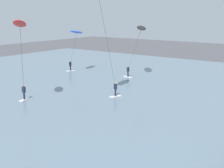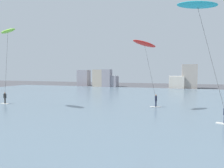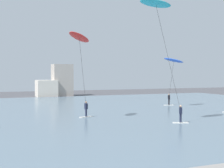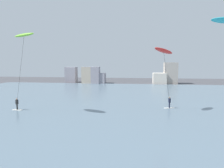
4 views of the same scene
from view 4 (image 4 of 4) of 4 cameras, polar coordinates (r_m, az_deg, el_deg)
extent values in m
cube|color=slate|center=(33.66, 7.88, -5.03)|extent=(84.00, 52.00, 0.10)
cube|color=gray|center=(65.57, -11.79, 2.65)|extent=(3.52, 2.81, 4.99)
cube|color=#B7A893|center=(62.18, -7.17, 2.60)|extent=(2.93, 3.60, 5.13)
cube|color=gray|center=(61.20, -5.70, 2.59)|extent=(4.45, 2.42, 5.20)
cube|color=gray|center=(61.73, -4.20, 1.73)|extent=(4.81, 3.28, 3.25)
cube|color=beige|center=(61.86, 13.64, 1.60)|extent=(3.98, 3.72, 3.31)
cube|color=#A89E93|center=(62.61, 16.65, 3.04)|extent=(3.92, 3.34, 6.53)
cube|color=silver|center=(30.29, -25.83, -6.77)|extent=(1.44, 0.62, 0.06)
cylinder|color=black|center=(30.20, -25.87, -5.99)|extent=(0.20, 0.20, 0.78)
cube|color=black|center=(30.06, -25.94, -4.71)|extent=(0.26, 0.37, 0.60)
sphere|color=#9E7051|center=(29.99, -25.98, -3.94)|extent=(0.20, 0.20, 0.20)
cylinder|color=#333333|center=(28.07, -25.13, 3.36)|extent=(2.69, 1.92, 8.64)
ellipsoid|color=#7AD133|center=(26.74, -24.23, 12.87)|extent=(3.69, 2.56, 0.72)
cube|color=silver|center=(29.49, 16.32, -6.72)|extent=(1.47, 0.82, 0.06)
cylinder|color=#191E33|center=(29.40, 16.34, -5.92)|extent=(0.20, 0.20, 0.78)
cube|color=#191E33|center=(29.26, 16.39, -4.60)|extent=(0.31, 0.39, 0.60)
sphere|color=#9E7051|center=(29.19, 16.41, -3.81)|extent=(0.20, 0.20, 0.20)
cylinder|color=#333333|center=(27.79, 15.62, 1.84)|extent=(1.30, 1.91, 6.83)
ellipsoid|color=red|center=(26.73, 14.79, 9.33)|extent=(3.11, 2.95, 1.15)
camera|label=1|loc=(14.36, -70.77, 11.34)|focal=46.53mm
camera|label=2|loc=(7.73, 92.90, -14.13)|focal=34.02mm
camera|label=3|loc=(7.15, -115.52, -19.78)|focal=52.21mm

